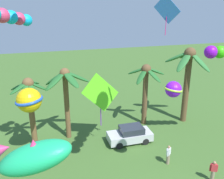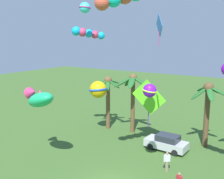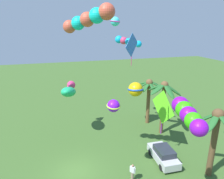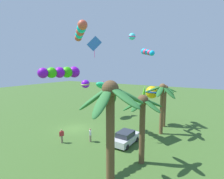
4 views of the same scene
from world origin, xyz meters
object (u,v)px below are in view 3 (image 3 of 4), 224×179
(palm_tree_0, at_px, (164,95))
(kite_ball_0, at_px, (113,106))
(kite_tube_4, at_px, (187,113))
(kite_diamond_3, at_px, (132,45))
(kite_diamond_5, at_px, (163,108))
(kite_tube_7, at_px, (90,18))
(palm_tree_2, at_px, (149,92))
(kite_ball_8, at_px, (135,89))
(spectator_1, at_px, (133,172))
(parked_car_0, at_px, (163,155))
(palm_tree_1, at_px, (216,129))
(kite_fish_2, at_px, (69,91))
(kite_ball_1, at_px, (115,21))
(kite_tube_6, at_px, (127,41))

(palm_tree_0, bearing_deg, kite_ball_0, -54.26)
(palm_tree_0, relative_size, kite_tube_4, 1.85)
(kite_ball_0, bearing_deg, kite_diamond_3, 90.35)
(kite_diamond_5, distance_m, kite_tube_7, 11.69)
(palm_tree_2, xyz_separation_m, kite_tube_4, (14.60, -5.12, 3.79))
(palm_tree_2, relative_size, kite_ball_8, 2.47)
(palm_tree_0, relative_size, spectator_1, 4.16)
(parked_car_0, xyz_separation_m, spectator_1, (1.57, -3.83, 0.06))
(palm_tree_0, distance_m, kite_diamond_3, 10.60)
(palm_tree_1, distance_m, kite_ball_8, 11.22)
(palm_tree_2, bearing_deg, parked_car_0, -15.12)
(kite_tube_7, height_order, kite_ball_8, kite_tube_7)
(spectator_1, xyz_separation_m, kite_ball_8, (-9.65, 4.12, 4.12))
(kite_ball_0, bearing_deg, kite_fish_2, -161.62)
(kite_fish_2, height_order, kite_diamond_3, kite_diamond_3)
(kite_tube_4, bearing_deg, palm_tree_2, 160.70)
(kite_ball_8, bearing_deg, palm_tree_2, 91.03)
(kite_ball_1, xyz_separation_m, kite_tube_7, (6.81, -4.01, 0.06))
(kite_diamond_5, height_order, kite_ball_8, kite_diamond_5)
(palm_tree_1, relative_size, kite_diamond_3, 2.61)
(palm_tree_1, bearing_deg, kite_tube_4, -58.00)
(kite_tube_6, relative_size, kite_tube_7, 0.77)
(parked_car_0, distance_m, kite_diamond_5, 4.63)
(kite_diamond_3, bearing_deg, kite_ball_0, -89.65)
(parked_car_0, xyz_separation_m, kite_tube_4, (6.49, -2.92, 7.49))
(spectator_1, bearing_deg, palm_tree_1, 79.74)
(kite_fish_2, xyz_separation_m, kite_ball_8, (-0.13, 8.34, -0.61))
(spectator_1, xyz_separation_m, kite_diamond_3, (-1.02, 0.01, 10.47))
(palm_tree_1, relative_size, kite_ball_0, 4.97)
(palm_tree_1, relative_size, kite_ball_8, 2.54)
(palm_tree_0, height_order, kite_diamond_3, kite_diamond_3)
(spectator_1, height_order, kite_ball_0, kite_ball_0)
(palm_tree_0, distance_m, kite_tube_4, 13.20)
(kite_ball_0, distance_m, kite_ball_8, 10.39)
(kite_diamond_3, height_order, kite_tube_7, kite_tube_7)
(kite_ball_0, xyz_separation_m, kite_diamond_5, (-2.96, 6.21, -2.06))
(kite_ball_0, bearing_deg, kite_tube_4, 21.27)
(palm_tree_1, bearing_deg, palm_tree_2, -175.90)
(kite_diamond_5, relative_size, kite_ball_8, 1.94)
(kite_tube_4, bearing_deg, palm_tree_1, 122.00)
(kite_diamond_3, relative_size, kite_ball_8, 0.97)
(palm_tree_0, xyz_separation_m, kite_fish_2, (-2.89, -10.64, 0.56))
(parked_car_0, xyz_separation_m, kite_diamond_5, (-2.40, 0.98, 3.83))
(parked_car_0, bearing_deg, kite_ball_1, -159.71)
(kite_fish_2, bearing_deg, kite_ball_0, 18.38)
(kite_fish_2, distance_m, kite_diamond_3, 11.11)
(kite_tube_7, bearing_deg, palm_tree_2, 130.51)
(palm_tree_0, xyz_separation_m, spectator_1, (6.63, -6.41, -4.16))
(kite_diamond_5, bearing_deg, kite_tube_6, -164.17)
(palm_tree_2, height_order, kite_ball_8, palm_tree_2)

